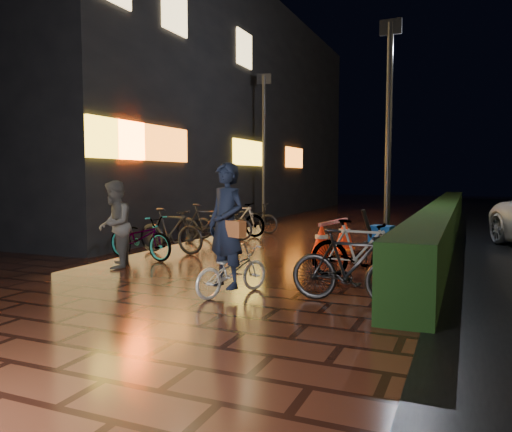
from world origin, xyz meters
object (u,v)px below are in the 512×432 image
at_px(bystander_person, 114,224).
at_px(traffic_barrier, 334,237).
at_px(cyclist, 229,246).
at_px(cart_assembly, 381,236).

distance_m(bystander_person, traffic_barrier, 4.89).
xyz_separation_m(cyclist, cart_assembly, (1.62, 3.51, -0.15)).
relative_size(cyclist, traffic_barrier, 1.05).
distance_m(cyclist, cart_assembly, 3.87).
bearing_deg(cyclist, traffic_barrier, 85.28).
distance_m(cyclist, traffic_barrier, 4.67).
bearing_deg(cart_assembly, traffic_barrier, 137.73).
relative_size(traffic_barrier, cart_assembly, 1.66).
bearing_deg(traffic_barrier, cyclist, -94.72).
xyz_separation_m(bystander_person, traffic_barrier, (3.37, 3.51, -0.46)).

